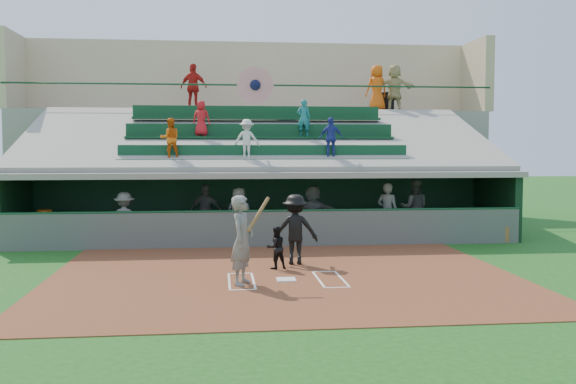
{
  "coord_description": "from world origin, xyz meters",
  "views": [
    {
      "loc": [
        -1.53,
        -14.43,
        3.06
      ],
      "look_at": [
        0.42,
        3.5,
        1.8
      ],
      "focal_mm": 40.0,
      "sensor_mm": 36.0,
      "label": 1
    }
  ],
  "objects": [
    {
      "name": "batters_box_chalk",
      "position": [
        0.0,
        0.0,
        0.02
      ],
      "size": [
        2.65,
        1.85,
        0.01
      ],
      "color": "white",
      "rests_on": "dirt_slab"
    },
    {
      "name": "batter_at_plate",
      "position": [
        -1.01,
        -0.35,
        1.02
      ],
      "size": [
        0.98,
        0.85,
        1.98
      ],
      "color": "#5D5F5A",
      "rests_on": "dirt_slab"
    },
    {
      "name": "concourse_staff_c",
      "position": [
        6.04,
        12.72,
        5.6
      ],
      "size": [
        1.92,
        0.85,
        2.0
      ],
      "primitive_type": "imported",
      "rotation": [
        0.0,
        0.0,
        3.0
      ],
      "color": "tan",
      "rests_on": "concourse_slab"
    },
    {
      "name": "water_cooler",
      "position": [
        -6.98,
        6.35,
        0.88
      ],
      "size": [
        0.44,
        0.44,
        0.44
      ],
      "primitive_type": "cylinder",
      "color": "#E15A0D",
      "rests_on": "white_table"
    },
    {
      "name": "dugout_player_c",
      "position": [
        -0.88,
        5.86,
        0.92
      ],
      "size": [
        0.94,
        0.7,
        1.75
      ],
      "primitive_type": "imported",
      "rotation": [
        0.0,
        0.0,
        2.97
      ],
      "color": "#60635D",
      "rests_on": "dugout_floor"
    },
    {
      "name": "dugout_player_d",
      "position": [
        1.53,
        6.16,
        0.93
      ],
      "size": [
        1.73,
        0.85,
        1.79
      ],
      "primitive_type": "imported",
      "rotation": [
        0.0,
        0.0,
        3.34
      ],
      "color": "#585B56",
      "rests_on": "dugout_floor"
    },
    {
      "name": "dugout_player_e",
      "position": [
        3.89,
        5.66,
        0.98
      ],
      "size": [
        0.82,
        0.76,
        1.89
      ],
      "primitive_type": "imported",
      "rotation": [
        0.0,
        0.0,
        2.56
      ],
      "color": "#525450",
      "rests_on": "dugout_floor"
    },
    {
      "name": "concourse_staff_b",
      "position": [
        5.24,
        12.65,
        5.59
      ],
      "size": [
        1.09,
        0.85,
        1.97
      ],
      "primitive_type": "imported",
      "rotation": [
        0.0,
        0.0,
        3.4
      ],
      "color": "#D8520C",
      "rests_on": "concourse_slab"
    },
    {
      "name": "dugout_player_b",
      "position": [
        -1.95,
        6.96,
        0.94
      ],
      "size": [
        1.1,
        0.58,
        1.79
      ],
      "primitive_type": "imported",
      "rotation": [
        0.0,
        0.0,
        3.0
      ],
      "color": "#525450",
      "rests_on": "dugout_floor"
    },
    {
      "name": "ground",
      "position": [
        0.0,
        0.0,
        0.0
      ],
      "size": [
        100.0,
        100.0,
        0.0
      ],
      "primitive_type": "plane",
      "color": "#184E16",
      "rests_on": "ground"
    },
    {
      "name": "dugout_player_f",
      "position": [
        5.09,
        6.66,
        1.01
      ],
      "size": [
        1.09,
        0.94,
        1.93
      ],
      "primitive_type": "imported",
      "rotation": [
        0.0,
        0.0,
        2.89
      ],
      "color": "#555853",
      "rests_on": "dugout_floor"
    },
    {
      "name": "dugout_bench",
      "position": [
        0.04,
        7.97,
        0.29
      ],
      "size": [
        15.59,
        6.08,
        0.49
      ],
      "primitive_type": "cube",
      "rotation": [
        0.0,
        0.0,
        -0.35
      ],
      "color": "olive",
      "rests_on": "dugout_floor"
    },
    {
      "name": "dirt_slab",
      "position": [
        0.0,
        0.5,
        0.01
      ],
      "size": [
        11.0,
        9.0,
        0.02
      ],
      "primitive_type": "cube",
      "color": "brown",
      "rests_on": "ground"
    },
    {
      "name": "concourse_staff_a",
      "position": [
        -2.54,
        13.17,
        5.6
      ],
      "size": [
        1.26,
        0.85,
        1.99
      ],
      "primitive_type": "imported",
      "rotation": [
        0.0,
        0.0,
        2.8
      ],
      "color": "red",
      "rests_on": "concourse_slab"
    },
    {
      "name": "catcher",
      "position": [
        -0.11,
        1.4,
        0.55
      ],
      "size": [
        0.62,
        0.55,
        1.07
      ],
      "primitive_type": "imported",
      "rotation": [
        0.0,
        0.0,
        3.47
      ],
      "color": "black",
      "rests_on": "dirt_slab"
    },
    {
      "name": "dugout_player_a",
      "position": [
        -4.37,
        5.36,
        0.87
      ],
      "size": [
        1.1,
        0.67,
        1.66
      ],
      "primitive_type": "imported",
      "rotation": [
        0.0,
        0.0,
        3.09
      ],
      "color": "#555752",
      "rests_on": "dugout_floor"
    },
    {
      "name": "trash_bin",
      "position": [
        5.85,
        13.09,
        5.02
      ],
      "size": [
        0.56,
        0.56,
        0.84
      ],
      "primitive_type": "cylinder",
      "color": "black",
      "rests_on": "concourse_slab"
    },
    {
      "name": "grandstand",
      "position": [
        -0.0,
        10.51,
        2.26
      ],
      "size": [
        20.4,
        10.4,
        7.8
      ],
      "color": "#545954",
      "rests_on": "ground"
    },
    {
      "name": "white_table",
      "position": [
        -7.04,
        6.4,
        0.35
      ],
      "size": [
        0.86,
        0.77,
        0.62
      ],
      "primitive_type": "cube",
      "rotation": [
        0.0,
        0.0,
        0.42
      ],
      "color": "white",
      "rests_on": "dugout_floor"
    },
    {
      "name": "home_plate",
      "position": [
        0.0,
        0.0,
        0.04
      ],
      "size": [
        0.43,
        0.43,
        0.03
      ],
      "primitive_type": "cube",
      "color": "white",
      "rests_on": "dirt_slab"
    },
    {
      "name": "home_umpire",
      "position": [
        0.45,
        2.02,
        0.93
      ],
      "size": [
        1.23,
        0.77,
        1.82
      ],
      "primitive_type": "imported",
      "rotation": [
        0.0,
        0.0,
        3.06
      ],
      "color": "black",
      "rests_on": "dirt_slab"
    },
    {
      "name": "concourse_slab",
      "position": [
        0.0,
        13.5,
        2.3
      ],
      "size": [
        20.0,
        3.0,
        4.6
      ],
      "primitive_type": "cube",
      "color": "gray",
      "rests_on": "ground"
    },
    {
      "name": "dugout_floor",
      "position": [
        0.0,
        6.75,
        0.02
      ],
      "size": [
        16.0,
        3.5,
        0.04
      ],
      "primitive_type": "cube",
      "color": "gray",
      "rests_on": "ground"
    }
  ]
}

